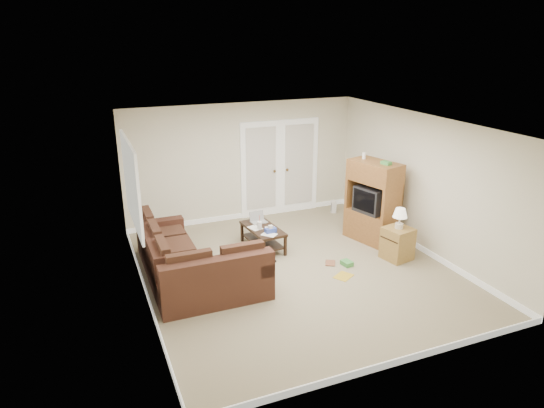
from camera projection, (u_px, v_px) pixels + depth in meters
name	position (u px, v px, depth m)	size (l,w,h in m)	color
floor	(296.00, 270.00, 8.26)	(5.50, 5.50, 0.00)	gray
ceiling	(299.00, 124.00, 7.43)	(5.00, 5.50, 0.02)	white
wall_left	(140.00, 223.00, 6.96)	(0.02, 5.50, 2.50)	silver
wall_right	(423.00, 184.00, 8.74)	(0.02, 5.50, 2.50)	silver
wall_back	(243.00, 162.00, 10.25)	(5.00, 0.02, 2.50)	silver
wall_front	(401.00, 275.00, 5.44)	(5.00, 0.02, 2.50)	silver
baseboards	(296.00, 268.00, 8.25)	(5.00, 5.50, 0.10)	white
french_doors	(280.00, 168.00, 10.59)	(1.80, 0.05, 2.13)	white
window_left	(132.00, 184.00, 7.75)	(0.05, 1.92, 1.42)	white
sectional_sofa	(188.00, 265.00, 7.75)	(1.73, 2.58, 0.80)	#47261B
coffee_table	(263.00, 237.00, 9.07)	(0.60, 1.06, 0.69)	black
tv_armoire	(373.00, 201.00, 9.25)	(0.78, 1.09, 1.69)	brown
side_cabinet	(398.00, 241.00, 8.59)	(0.53, 0.53, 0.96)	olive
space_heater	(334.00, 207.00, 10.90)	(0.11, 0.09, 0.28)	white
floor_magazine	(343.00, 276.00, 8.06)	(0.31, 0.24, 0.01)	gold
floor_greenbox	(347.00, 263.00, 8.44)	(0.15, 0.20, 0.08)	#418E40
floor_book	(325.00, 263.00, 8.52)	(0.17, 0.23, 0.02)	brown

